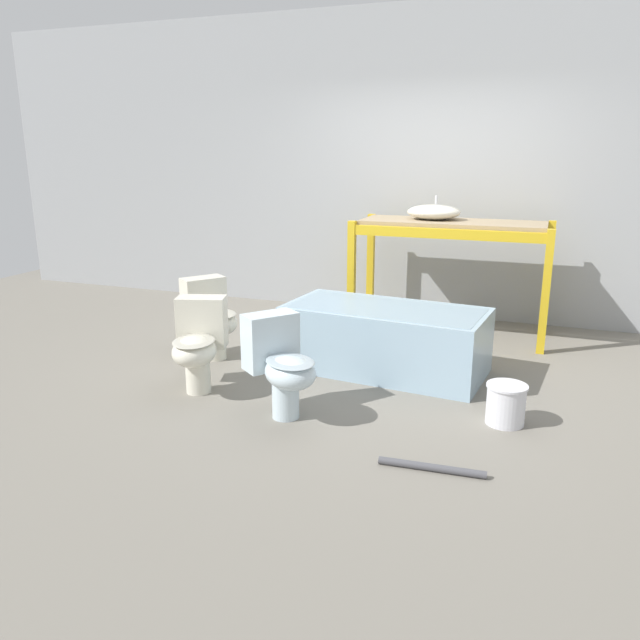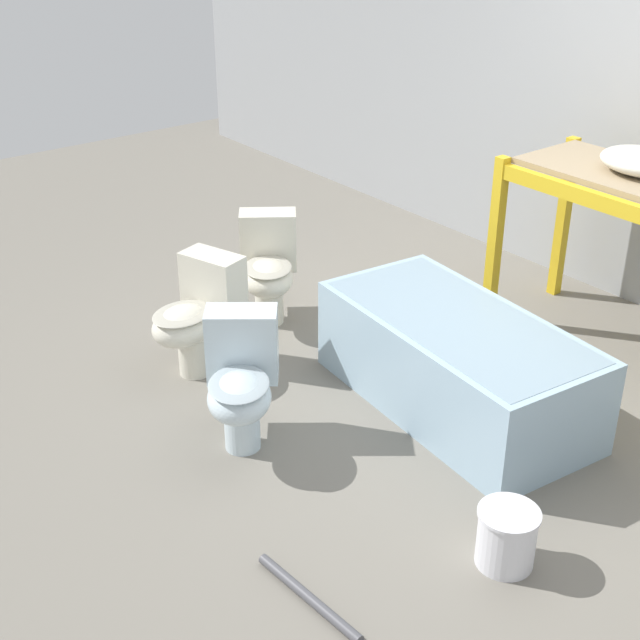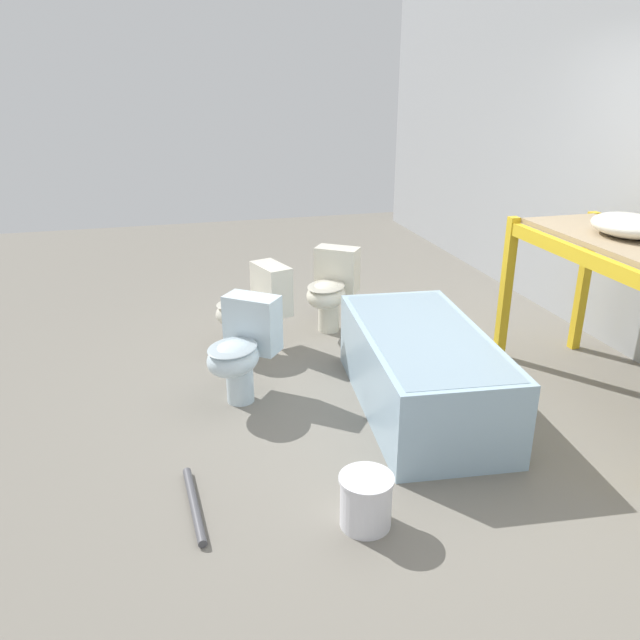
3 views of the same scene
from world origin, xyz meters
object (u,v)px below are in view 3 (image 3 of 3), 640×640
at_px(toilet_far, 254,305).
at_px(toilet_extra, 242,347).
at_px(bucket_white, 366,500).
at_px(sink_basin, 628,225).
at_px(bathtub_main, 422,365).
at_px(toilet_near, 331,287).

bearing_deg(toilet_far, toilet_extra, -32.82).
xyz_separation_m(toilet_extra, bucket_white, (1.46, 0.39, -0.24)).
relative_size(sink_basin, toilet_extra, 0.74).
height_order(toilet_far, toilet_extra, same).
distance_m(bathtub_main, bucket_white, 1.27).
xyz_separation_m(toilet_near, toilet_extra, (1.07, -0.92, 0.00)).
distance_m(sink_basin, bathtub_main, 1.58).
xyz_separation_m(bathtub_main, bucket_white, (1.02, -0.73, -0.16)).
xyz_separation_m(toilet_far, bucket_white, (2.23, 0.18, -0.24)).
height_order(toilet_near, toilet_extra, same).
height_order(sink_basin, toilet_extra, sink_basin).
bearing_deg(toilet_extra, toilet_near, 86.96).
distance_m(bathtub_main, toilet_extra, 1.20).
bearing_deg(sink_basin, toilet_far, -120.93).
bearing_deg(toilet_extra, toilet_far, 112.60).
relative_size(toilet_near, bucket_white, 2.51).
relative_size(sink_basin, bathtub_main, 0.30).
bearing_deg(toilet_far, bucket_white, -13.17).
height_order(bathtub_main, toilet_far, toilet_far).
xyz_separation_m(toilet_far, toilet_extra, (0.78, -0.21, 0.00)).
xyz_separation_m(toilet_near, toilet_far, (0.29, -0.71, 0.00)).
bearing_deg(bathtub_main, bucket_white, -29.70).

